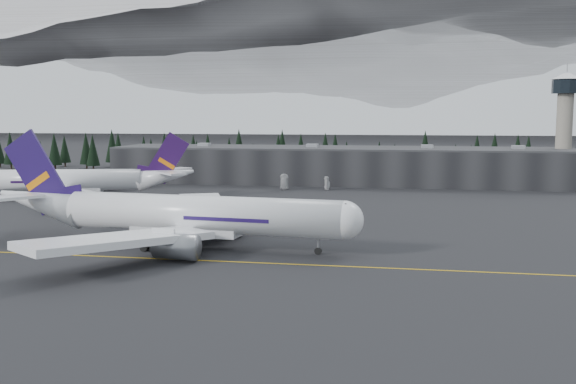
% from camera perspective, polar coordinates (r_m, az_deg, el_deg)
% --- Properties ---
extents(ground, '(1400.00, 1400.00, 0.00)m').
position_cam_1_polar(ground, '(106.17, -1.91, -6.09)').
color(ground, black).
rests_on(ground, ground).
extents(taxiline, '(400.00, 0.40, 0.02)m').
position_cam_1_polar(taxiline, '(104.26, -2.14, -6.33)').
color(taxiline, gold).
rests_on(taxiline, ground).
extents(terminal, '(160.00, 30.00, 12.60)m').
position_cam_1_polar(terminal, '(227.89, 4.66, 2.41)').
color(terminal, black).
rests_on(terminal, ground).
extents(control_tower, '(10.00, 10.00, 37.70)m').
position_cam_1_polar(control_tower, '(235.31, 23.39, 6.18)').
color(control_tower, gray).
rests_on(control_tower, ground).
extents(treeline, '(360.00, 20.00, 15.00)m').
position_cam_1_polar(treeline, '(264.58, 5.43, 3.27)').
color(treeline, black).
rests_on(treeline, ground).
extents(mountain_ridge, '(4400.00, 900.00, 420.00)m').
position_cam_1_polar(mountain_ridge, '(1101.66, 9.06, 5.50)').
color(mountain_ridge, white).
rests_on(mountain_ridge, ground).
extents(jet_main, '(71.96, 66.20, 21.16)m').
position_cam_1_polar(jet_main, '(118.52, -10.42, -1.91)').
color(jet_main, white).
rests_on(jet_main, ground).
extents(jet_parked, '(63.81, 58.17, 19.11)m').
position_cam_1_polar(jet_parked, '(191.61, -18.11, 0.99)').
color(jet_parked, white).
rests_on(jet_parked, ground).
extents(gse_vehicle_a, '(2.60, 5.29, 1.44)m').
position_cam_1_polar(gse_vehicle_a, '(205.45, -0.32, 0.39)').
color(gse_vehicle_a, silver).
rests_on(gse_vehicle_a, ground).
extents(gse_vehicle_b, '(4.67, 4.05, 1.52)m').
position_cam_1_polar(gse_vehicle_b, '(205.13, 3.52, 0.38)').
color(gse_vehicle_b, silver).
rests_on(gse_vehicle_b, ground).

